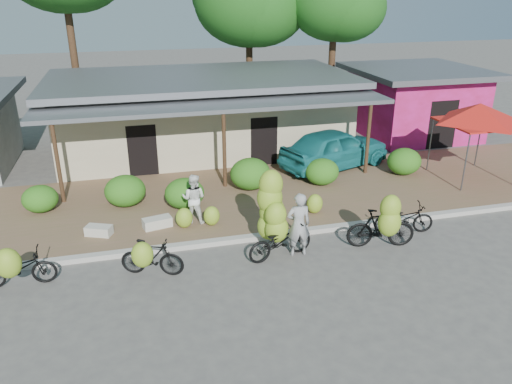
# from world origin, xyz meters

# --- Properties ---
(ground) EXTENTS (100.00, 100.00, 0.00)m
(ground) POSITION_xyz_m (0.00, 0.00, 0.00)
(ground) COLOR #504E4B
(ground) RESTS_ON ground
(sidewalk) EXTENTS (60.00, 6.00, 0.12)m
(sidewalk) POSITION_xyz_m (0.00, 5.00, 0.06)
(sidewalk) COLOR brown
(sidewalk) RESTS_ON ground
(curb) EXTENTS (60.00, 0.25, 0.15)m
(curb) POSITION_xyz_m (0.00, 2.00, 0.07)
(curb) COLOR #A8A399
(curb) RESTS_ON ground
(shop_main) EXTENTS (13.00, 8.50, 3.35)m
(shop_main) POSITION_xyz_m (0.00, 10.93, 1.72)
(shop_main) COLOR #C1B592
(shop_main) RESTS_ON ground
(shop_pink) EXTENTS (6.00, 6.00, 3.25)m
(shop_pink) POSITION_xyz_m (10.50, 10.99, 1.67)
(shop_pink) COLOR #D9218D
(shop_pink) RESTS_ON ground
(tree_near_right) EXTENTS (4.80, 4.65, 7.95)m
(tree_near_right) POSITION_xyz_m (7.31, 14.61, 6.16)
(tree_near_right) COLOR #45331B
(tree_near_right) RESTS_ON ground
(hedge_0) EXTENTS (1.13, 1.02, 0.88)m
(hedge_0) POSITION_xyz_m (-6.21, 5.43, 0.56)
(hedge_0) COLOR #2C5C15
(hedge_0) RESTS_ON sidewalk
(hedge_1) EXTENTS (1.34, 1.21, 1.05)m
(hedge_1) POSITION_xyz_m (-3.54, 5.23, 0.64)
(hedge_1) COLOR #2C5C15
(hedge_1) RESTS_ON sidewalk
(hedge_2) EXTENTS (1.30, 1.17, 1.01)m
(hedge_2) POSITION_xyz_m (-1.66, 4.56, 0.63)
(hedge_2) COLOR #2C5C15
(hedge_2) RESTS_ON sidewalk
(hedge_3) EXTENTS (1.46, 1.31, 1.14)m
(hedge_3) POSITION_xyz_m (0.83, 5.62, 0.69)
(hedge_3) COLOR #2C5C15
(hedge_3) RESTS_ON sidewalk
(hedge_4) EXTENTS (1.25, 1.12, 0.97)m
(hedge_4) POSITION_xyz_m (3.49, 5.39, 0.61)
(hedge_4) COLOR #2C5C15
(hedge_4) RESTS_ON sidewalk
(hedge_5) EXTENTS (1.32, 1.19, 1.03)m
(hedge_5) POSITION_xyz_m (6.95, 5.59, 0.63)
(hedge_5) COLOR #2C5C15
(hedge_5) RESTS_ON sidewalk
(red_canopy) EXTENTS (3.50, 3.50, 2.86)m
(red_canopy) POSITION_xyz_m (9.20, 4.64, 2.61)
(red_canopy) COLOR #59595E
(red_canopy) RESTS_ON sidewalk
(bike_far_left) EXTENTS (1.83, 1.24, 1.38)m
(bike_far_left) POSITION_xyz_m (-6.20, 1.04, 0.57)
(bike_far_left) COLOR black
(bike_far_left) RESTS_ON ground
(bike_left) EXTENTS (1.72, 1.35, 1.28)m
(bike_left) POSITION_xyz_m (-3.00, 0.73, 0.57)
(bike_left) COLOR black
(bike_left) RESTS_ON ground
(bike_center) EXTENTS (2.03, 1.40, 2.38)m
(bike_center) POSITION_xyz_m (0.41, 1.10, 0.95)
(bike_center) COLOR black
(bike_center) RESTS_ON ground
(bike_right) EXTENTS (2.01, 1.37, 1.85)m
(bike_right) POSITION_xyz_m (3.38, 0.54, 0.77)
(bike_right) COLOR black
(bike_right) RESTS_ON ground
(bike_far_right) EXTENTS (1.87, 0.97, 0.93)m
(bike_far_right) POSITION_xyz_m (4.52, 1.34, 0.47)
(bike_far_right) COLOR black
(bike_far_right) RESTS_ON ground
(loose_banana_a) EXTENTS (0.51, 0.43, 0.64)m
(loose_banana_a) POSITION_xyz_m (-1.86, 3.10, 0.44)
(loose_banana_a) COLOR #A5BB2E
(loose_banana_a) RESTS_ON sidewalk
(loose_banana_b) EXTENTS (0.49, 0.42, 0.62)m
(loose_banana_b) POSITION_xyz_m (-1.03, 3.04, 0.43)
(loose_banana_b) COLOR #A5BB2E
(loose_banana_b) RESTS_ON sidewalk
(loose_banana_c) EXTENTS (0.52, 0.44, 0.65)m
(loose_banana_c) POSITION_xyz_m (2.33, 3.08, 0.44)
(loose_banana_c) COLOR #A5BB2E
(loose_banana_c) RESTS_ON sidewalk
(sack_near) EXTENTS (0.92, 0.58, 0.30)m
(sack_near) POSITION_xyz_m (-2.66, 3.33, 0.27)
(sack_near) COLOR beige
(sack_near) RESTS_ON sidewalk
(sack_far) EXTENTS (0.84, 0.65, 0.28)m
(sack_far) POSITION_xyz_m (-4.36, 3.24, 0.26)
(sack_far) COLOR beige
(sack_far) RESTS_ON sidewalk
(vendor) EXTENTS (0.69, 0.47, 1.84)m
(vendor) POSITION_xyz_m (1.00, 0.87, 0.92)
(vendor) COLOR gray
(vendor) RESTS_ON ground
(bystander) EXTENTS (0.94, 0.86, 1.55)m
(bystander) POSITION_xyz_m (-1.50, 3.43, 0.90)
(bystander) COLOR white
(bystander) RESTS_ON sidewalk
(teal_van) EXTENTS (5.08, 3.42, 1.61)m
(teal_van) POSITION_xyz_m (4.66, 7.00, 0.92)
(teal_van) COLOR #1A7377
(teal_van) RESTS_ON sidewalk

